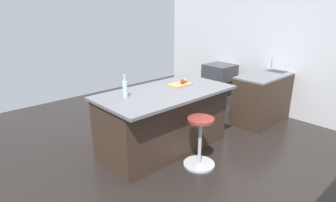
{
  "coord_description": "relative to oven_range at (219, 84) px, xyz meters",
  "views": [
    {
      "loc": [
        2.52,
        2.64,
        2.12
      ],
      "look_at": [
        -0.1,
        -0.2,
        0.81
      ],
      "focal_mm": 29.68,
      "sensor_mm": 36.0,
      "label": 1
    }
  ],
  "objects": [
    {
      "name": "ground_plane",
      "position": [
        2.52,
        1.09,
        -0.44
      ],
      "size": [
        7.5,
        7.5,
        0.0
      ],
      "primitive_type": "plane",
      "color": "black"
    },
    {
      "name": "interior_partition_left",
      "position": [
        -0.35,
        1.09,
        0.86
      ],
      "size": [
        0.12,
        5.77,
        2.61
      ],
      "color": "silver",
      "rests_on": "ground_plane"
    },
    {
      "name": "sink_cabinet",
      "position": [
        -0.0,
        1.25,
        0.02
      ],
      "size": [
        1.81,
        0.6,
        1.2
      ],
      "color": "#38281E",
      "rests_on": "ground_plane"
    },
    {
      "name": "oven_range",
      "position": [
        0.0,
        0.0,
        0.0
      ],
      "size": [
        0.6,
        0.61,
        0.89
      ],
      "color": "#38383D",
      "rests_on": "ground_plane"
    },
    {
      "name": "kitchen_island",
      "position": [
        2.42,
        0.79,
        0.03
      ],
      "size": [
        2.02,
        1.08,
        0.95
      ],
      "color": "#38281E",
      "rests_on": "ground_plane"
    },
    {
      "name": "stool_by_window",
      "position": [
        2.4,
        1.51,
        -0.11
      ],
      "size": [
        0.44,
        0.44,
        0.71
      ],
      "color": "#B7B7BC",
      "rests_on": "ground_plane"
    },
    {
      "name": "cutting_board",
      "position": [
        2.04,
        0.75,
        0.51
      ],
      "size": [
        0.36,
        0.24,
        0.02
      ],
      "primitive_type": "cube",
      "color": "tan",
      "rests_on": "kitchen_island"
    },
    {
      "name": "apple_red",
      "position": [
        2.0,
        0.77,
        0.56
      ],
      "size": [
        0.07,
        0.07,
        0.07
      ],
      "primitive_type": "sphere",
      "color": "red",
      "rests_on": "cutting_board"
    },
    {
      "name": "apple_green",
      "position": [
        1.91,
        0.75,
        0.56
      ],
      "size": [
        0.07,
        0.07,
        0.07
      ],
      "primitive_type": "sphere",
      "color": "#609E2D",
      "rests_on": "cutting_board"
    },
    {
      "name": "water_bottle",
      "position": [
        3.02,
        0.69,
        0.63
      ],
      "size": [
        0.06,
        0.06,
        0.31
      ],
      "color": "silver",
      "rests_on": "kitchen_island"
    }
  ]
}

